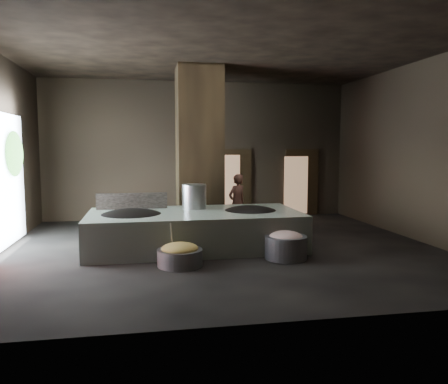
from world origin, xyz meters
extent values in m
cube|color=black|center=(0.00, 0.00, -0.05)|extent=(10.00, 9.00, 0.10)
cube|color=black|center=(0.00, 0.00, 4.55)|extent=(10.00, 9.00, 0.10)
cube|color=black|center=(0.00, 4.55, 2.25)|extent=(10.00, 0.10, 4.50)
cube|color=black|center=(0.00, -4.55, 2.25)|extent=(10.00, 0.10, 4.50)
cube|color=black|center=(5.05, 0.00, 2.25)|extent=(0.10, 9.00, 4.50)
cube|color=black|center=(-0.30, 1.90, 2.25)|extent=(1.20, 1.20, 4.50)
cube|color=beige|center=(-0.64, 0.10, 0.43)|extent=(4.91, 2.36, 0.85)
cube|color=black|center=(-0.64, 0.10, 0.82)|extent=(4.79, 2.30, 0.03)
ellipsoid|color=black|center=(-2.09, 0.05, 0.75)|extent=(1.54, 1.54, 0.43)
cylinder|color=black|center=(-2.09, 0.05, 0.82)|extent=(1.58, 1.58, 0.05)
ellipsoid|color=black|center=(0.71, 0.15, 0.75)|extent=(1.44, 1.44, 0.40)
cylinder|color=black|center=(0.71, 0.15, 0.82)|extent=(1.47, 1.47, 0.05)
cylinder|color=#B2B5BA|center=(-0.59, 0.65, 1.13)|extent=(0.60, 0.60, 0.64)
cube|color=black|center=(-2.09, 0.85, 1.03)|extent=(1.70, 0.07, 0.43)
imported|color=#965C4C|center=(0.77, 1.98, 0.80)|extent=(0.70, 0.63, 1.61)
cylinder|color=slate|center=(-1.11, -1.42, 0.17)|extent=(1.10, 1.10, 0.33)
ellipsoid|color=#9AAE54|center=(-1.11, -1.42, 0.35)|extent=(0.74, 0.74, 0.23)
cylinder|color=#B2B5BA|center=(-1.26, -1.27, 0.55)|extent=(0.09, 0.36, 0.64)
cylinder|color=slate|center=(1.15, -1.25, 0.24)|extent=(1.18, 1.18, 0.49)
ellipsoid|color=tan|center=(1.15, -1.25, 0.45)|extent=(0.74, 0.74, 0.28)
cube|color=black|center=(1.20, 4.45, 1.10)|extent=(1.18, 0.08, 2.38)
cube|color=#8C6647|center=(0.94, 4.41, 1.05)|extent=(0.89, 0.04, 2.10)
cube|color=black|center=(3.60, 4.45, 1.10)|extent=(1.18, 0.08, 2.38)
cube|color=#8C6647|center=(3.36, 4.39, 1.05)|extent=(0.84, 0.04, 1.99)
ellipsoid|color=#194714|center=(-4.85, 1.30, 2.20)|extent=(0.28, 1.10, 1.10)
camera|label=1|loc=(-1.76, -9.95, 2.35)|focal=35.00mm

